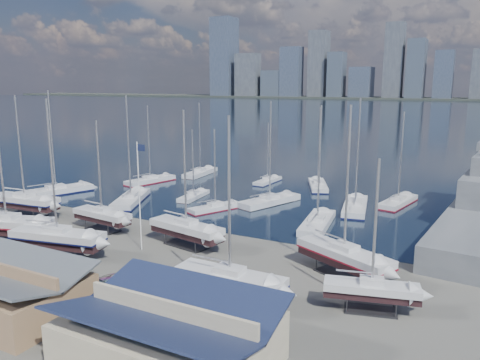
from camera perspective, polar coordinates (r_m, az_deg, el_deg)
The scene contains 31 objects.
ground at distance 53.67m, azimuth -12.29°, elevation -8.45°, with size 1400.00×1400.00×0.00m, color #605E59.
water at distance 350.39m, azimuth 22.44°, elevation 7.73°, with size 1400.00×600.00×0.40m, color #19273A.
far_shore at distance 609.49m, azimuth 24.86°, elevation 8.93°, with size 1400.00×80.00×2.20m, color #2D332D.
skyline at distance 603.86m, azimuth 24.38°, elevation 12.58°, with size 639.14×43.80×107.69m.
shed_grey at distance 42.84m, azimuth -26.50°, elevation -11.63°, with size 12.60×8.40×4.17m.
shed_blue at distance 32.11m, azimuth -8.55°, elevation -17.88°, with size 13.65×9.45×4.71m.
sailboat_cradle_0 at distance 72.02m, azimuth -24.75°, elevation -2.36°, with size 10.64×3.88×16.76m.
sailboat_cradle_1 at distance 60.86m, azimuth -26.55°, elevation -4.90°, with size 11.50×6.23×17.77m.
sailboat_cradle_2 at distance 61.54m, azimuth -16.48°, elevation -4.14°, with size 8.57×3.17×13.85m.
sailboat_cradle_3 at distance 53.84m, azimuth -21.35°, elevation -6.57°, with size 10.76×4.85×16.74m.
sailboat_cradle_4 at distance 53.71m, azimuth -6.56°, elevation -5.93°, with size 9.76×4.31×15.45m.
sailboat_cradle_5 at distance 40.05m, azimuth -1.27°, elevation -12.10°, with size 9.76×2.76×15.78m.
sailboat_cradle_6 at distance 46.24m, azimuth 12.56°, elevation -9.02°, with size 10.36×7.02×16.36m.
sailboat_cradle_7 at distance 40.17m, azimuth 15.74°, elevation -12.72°, with size 7.86×3.94×12.63m.
sailboat_moored_0 at distance 84.43m, azimuth -21.50°, elevation -1.43°, with size 7.36×12.48×18.03m.
sailboat_moored_1 at distance 89.21m, azimuth -10.87°, elevation -0.16°, with size 5.27×10.49×15.10m.
sailboat_moored_2 at distance 95.35m, azimuth -4.86°, elevation 0.77°, with size 3.53×10.29×15.28m.
sailboat_moored_3 at distance 75.07m, azimuth -13.13°, elevation -2.47°, with size 7.70×11.88×17.30m.
sailboat_moored_4 at distance 76.13m, azimuth -5.67°, elevation -2.01°, with size 3.05×7.94×11.69m.
sailboat_moored_5 at distance 87.59m, azimuth 3.40°, elevation -0.18°, with size 2.64×7.99×11.78m.
sailboat_moored_6 at distance 68.66m, azimuth -3.03°, elevation -3.49°, with size 5.75×8.52×12.46m.
sailboat_moored_7 at distance 72.21m, azimuth 3.63°, elevation -2.73°, with size 6.71×11.29×16.48m.
sailboat_moored_8 at distance 84.35m, azimuth 9.47°, elevation -0.78°, with size 6.52×10.31×14.97m.
sailboat_moored_9 at distance 61.68m, azimuth 9.41°, elevation -5.37°, with size 4.42×11.13×16.35m.
sailboat_moored_10 at distance 70.81m, azimuth 13.85°, elevation -3.35°, with size 5.26×11.78×17.02m.
sailboat_moored_11 at distance 75.67m, azimuth 18.70°, elevation -2.67°, with size 4.66×10.30×14.88m.
car_a at distance 51.92m, azimuth -25.08°, elevation -9.19°, with size 1.66×4.13×1.41m, color gray.
car_b at distance 49.53m, azimuth -20.78°, elevation -9.85°, with size 1.45×4.16×1.37m, color gray.
car_c at distance 41.35m, azimuth -13.01°, elevation -13.62°, with size 2.46×5.33×1.48m, color gray.
car_d at distance 43.62m, azimuth -16.18°, elevation -12.38°, with size 2.15×5.28×1.53m, color gray.
flagpole at distance 52.06m, azimuth -12.14°, elevation -1.05°, with size 1.07×0.12×12.13m.
Camera 1 is at (32.84, -48.37, 18.15)m, focal length 35.00 mm.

